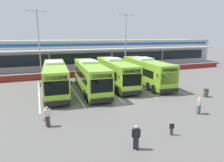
# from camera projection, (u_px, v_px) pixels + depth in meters

# --- Properties ---
(ground_plane) EXTENTS (200.00, 200.00, 0.00)m
(ground_plane) POSITION_uv_depth(u_px,v_px,m) (122.00, 101.00, 21.00)
(ground_plane) COLOR #605E5B
(terminal_building) EXTENTS (70.00, 13.00, 6.00)m
(terminal_building) POSITION_uv_depth(u_px,v_px,m) (75.00, 53.00, 44.80)
(terminal_building) COLOR silver
(terminal_building) RESTS_ON ground
(red_barrier_wall) EXTENTS (60.00, 0.40, 1.10)m
(red_barrier_wall) POSITION_uv_depth(u_px,v_px,m) (89.00, 73.00, 34.07)
(red_barrier_wall) COLOR maroon
(red_barrier_wall) RESTS_ON ground
(coach_bus_leftmost) EXTENTS (3.55, 12.29, 3.78)m
(coach_bus_leftmost) POSITION_uv_depth(u_px,v_px,m) (55.00, 78.00, 24.08)
(coach_bus_leftmost) COLOR #8CC633
(coach_bus_leftmost) RESTS_ON ground
(coach_bus_left_centre) EXTENTS (3.55, 12.29, 3.78)m
(coach_bus_left_centre) POSITION_uv_depth(u_px,v_px,m) (90.00, 77.00, 24.89)
(coach_bus_left_centre) COLOR #8CC633
(coach_bus_left_centre) RESTS_ON ground
(coach_bus_centre) EXTENTS (3.55, 12.29, 3.78)m
(coach_bus_centre) POSITION_uv_depth(u_px,v_px,m) (115.00, 73.00, 27.47)
(coach_bus_centre) COLOR #8CC633
(coach_bus_centre) RESTS_ON ground
(coach_bus_right_centre) EXTENTS (3.55, 12.29, 3.78)m
(coach_bus_right_centre) POSITION_uv_depth(u_px,v_px,m) (146.00, 72.00, 28.33)
(coach_bus_right_centre) COLOR #8CC633
(coach_bus_right_centre) RESTS_ON ground
(bay_stripe_far_west) EXTENTS (0.14, 13.00, 0.01)m
(bay_stripe_far_west) POSITION_uv_depth(u_px,v_px,m) (39.00, 94.00, 23.53)
(bay_stripe_far_west) COLOR silver
(bay_stripe_far_west) RESTS_ON ground
(bay_stripe_west) EXTENTS (0.14, 13.00, 0.01)m
(bay_stripe_west) POSITION_uv_depth(u_px,v_px,m) (74.00, 91.00, 24.99)
(bay_stripe_west) COLOR silver
(bay_stripe_west) RESTS_ON ground
(bay_stripe_mid_west) EXTENTS (0.14, 13.00, 0.01)m
(bay_stripe_mid_west) POSITION_uv_depth(u_px,v_px,m) (104.00, 88.00, 26.46)
(bay_stripe_mid_west) COLOR silver
(bay_stripe_mid_west) RESTS_ON ground
(bay_stripe_centre) EXTENTS (0.14, 13.00, 0.01)m
(bay_stripe_centre) POSITION_uv_depth(u_px,v_px,m) (132.00, 85.00, 27.92)
(bay_stripe_centre) COLOR silver
(bay_stripe_centre) RESTS_ON ground
(bay_stripe_mid_east) EXTENTS (0.14, 13.00, 0.01)m
(bay_stripe_mid_east) POSITION_uv_depth(u_px,v_px,m) (157.00, 83.00, 29.39)
(bay_stripe_mid_east) COLOR silver
(bay_stripe_mid_east) RESTS_ON ground
(pedestrian_with_handbag) EXTENTS (0.65, 0.35, 1.62)m
(pedestrian_with_handbag) POSITION_uv_depth(u_px,v_px,m) (47.00, 116.00, 14.95)
(pedestrian_with_handbag) COLOR #4C4238
(pedestrian_with_handbag) RESTS_ON ground
(pedestrian_in_dark_coat) EXTENTS (0.53, 0.38, 1.62)m
(pedestrian_in_dark_coat) POSITION_uv_depth(u_px,v_px,m) (136.00, 136.00, 11.87)
(pedestrian_in_dark_coat) COLOR black
(pedestrian_in_dark_coat) RESTS_ON ground
(pedestrian_child) EXTENTS (0.33, 0.24, 1.00)m
(pedestrian_child) POSITION_uv_depth(u_px,v_px,m) (172.00, 128.00, 13.69)
(pedestrian_child) COLOR #4C4238
(pedestrian_child) RESTS_ON ground
(pedestrian_near_bin) EXTENTS (0.49, 0.39, 1.62)m
(pedestrian_near_bin) POSITION_uv_depth(u_px,v_px,m) (199.00, 105.00, 17.37)
(pedestrian_near_bin) COLOR slate
(pedestrian_near_bin) RESTS_ON ground
(lamp_post_west) EXTENTS (3.24, 0.28, 11.00)m
(lamp_post_west) POSITION_uv_depth(u_px,v_px,m) (39.00, 40.00, 31.96)
(lamp_post_west) COLOR #9E9EA3
(lamp_post_west) RESTS_ON ground
(lamp_post_centre) EXTENTS (3.24, 0.28, 11.00)m
(lamp_post_centre) POSITION_uv_depth(u_px,v_px,m) (126.00, 39.00, 37.43)
(lamp_post_centre) COLOR #9E9EA3
(lamp_post_centre) RESTS_ON ground
(litter_bin) EXTENTS (0.54, 0.54, 0.93)m
(litter_bin) POSITION_uv_depth(u_px,v_px,m) (206.00, 93.00, 22.39)
(litter_bin) COLOR #2D5133
(litter_bin) RESTS_ON ground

